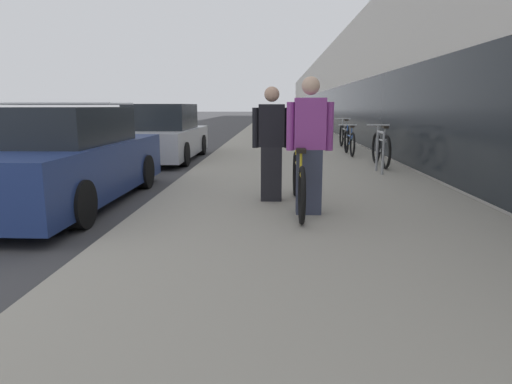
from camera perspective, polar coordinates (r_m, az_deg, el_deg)
sidewalk_slab at (r=25.02m, az=3.66°, el=7.49°), size 4.73×70.00×0.12m
storefront_facade at (r=33.93m, az=16.26°, el=11.83°), size 10.01×70.00×4.73m
tandem_bicycle at (r=6.07m, az=5.31°, el=1.36°), size 0.52×2.35×0.85m
person_rider at (r=5.73m, az=6.70°, el=5.70°), size 0.58×0.23×1.70m
person_bystander at (r=6.51m, az=1.95°, el=5.98°), size 0.55×0.21×1.61m
bike_rack_hoop at (r=9.64m, az=15.28°, el=5.39°), size 0.05×0.60×0.84m
cruiser_bike_nearest at (r=10.69m, az=15.35°, el=5.20°), size 0.52×1.71×0.92m
cruiser_bike_middle at (r=13.01m, az=11.60°, el=6.14°), size 0.52×1.68×0.83m
cruiser_bike_farthest at (r=15.19m, az=10.96°, el=6.94°), size 0.52×1.85×0.94m
parked_sedan_curbside at (r=7.42m, az=-23.10°, el=3.68°), size 1.92×4.62×1.52m
vintage_roadster_curbside at (r=12.80m, az=-11.57°, el=6.99°), size 1.88×4.53×1.51m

